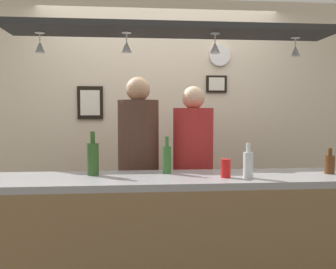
% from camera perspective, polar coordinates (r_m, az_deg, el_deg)
% --- Properties ---
extents(back_wall, '(4.40, 0.06, 2.60)m').
position_cam_1_polar(back_wall, '(3.87, -1.33, 1.72)').
color(back_wall, beige).
rests_on(back_wall, ground_plane).
extents(bar_counter, '(2.70, 0.55, 0.99)m').
position_cam_1_polar(bar_counter, '(2.39, 1.34, -14.74)').
color(bar_counter, '#99999E').
rests_on(bar_counter, ground_plane).
extents(overhead_glass_rack, '(2.20, 0.36, 0.04)m').
position_cam_1_polar(overhead_glass_rack, '(2.54, 0.84, 16.05)').
color(overhead_glass_rack, black).
extents(hanging_wineglass_far_left, '(0.07, 0.07, 0.13)m').
position_cam_1_polar(hanging_wineglass_far_left, '(2.63, -19.45, 12.93)').
color(hanging_wineglass_far_left, silver).
rests_on(hanging_wineglass_far_left, overhead_glass_rack).
extents(hanging_wineglass_left, '(0.07, 0.07, 0.13)m').
position_cam_1_polar(hanging_wineglass_left, '(2.50, -6.51, 13.62)').
color(hanging_wineglass_left, silver).
rests_on(hanging_wineglass_left, overhead_glass_rack).
extents(hanging_wineglass_center_left, '(0.07, 0.07, 0.13)m').
position_cam_1_polar(hanging_wineglass_center_left, '(2.53, 7.38, 13.49)').
color(hanging_wineglass_center_left, silver).
rests_on(hanging_wineglass_center_left, overhead_glass_rack).
extents(hanging_wineglass_center, '(0.07, 0.07, 0.13)m').
position_cam_1_polar(hanging_wineglass_center, '(2.80, 19.35, 12.35)').
color(hanging_wineglass_center, silver).
rests_on(hanging_wineglass_center, overhead_glass_rack).
extents(person_left_brown_shirt, '(0.34, 0.34, 1.71)m').
position_cam_1_polar(person_left_brown_shirt, '(3.06, -4.66, -3.76)').
color(person_left_brown_shirt, '#2D334C').
rests_on(person_left_brown_shirt, ground_plane).
extents(person_middle_red_shirt, '(0.34, 0.34, 1.64)m').
position_cam_1_polar(person_middle_red_shirt, '(3.10, 3.95, -4.55)').
color(person_middle_red_shirt, '#2D334C').
rests_on(person_middle_red_shirt, ground_plane).
extents(bottle_soda_clear, '(0.06, 0.06, 0.23)m').
position_cam_1_polar(bottle_soda_clear, '(2.44, 12.46, -4.54)').
color(bottle_soda_clear, silver).
rests_on(bottle_soda_clear, bar_counter).
extents(bottle_champagne_green, '(0.08, 0.08, 0.30)m').
position_cam_1_polar(bottle_champagne_green, '(2.54, -11.71, -3.62)').
color(bottle_champagne_green, '#2D5623').
rests_on(bottle_champagne_green, bar_counter).
extents(bottle_beer_green_import, '(0.06, 0.06, 0.26)m').
position_cam_1_polar(bottle_beer_green_import, '(2.57, -0.19, -3.82)').
color(bottle_beer_green_import, '#336B2D').
rests_on(bottle_beer_green_import, bar_counter).
extents(bottle_beer_brown_stubby, '(0.07, 0.07, 0.18)m').
position_cam_1_polar(bottle_beer_brown_stubby, '(2.80, 24.04, -4.20)').
color(bottle_beer_brown_stubby, '#512D14').
rests_on(bottle_beer_brown_stubby, bar_counter).
extents(drink_can, '(0.07, 0.07, 0.12)m').
position_cam_1_polar(drink_can, '(2.44, 9.04, -5.26)').
color(drink_can, red).
rests_on(drink_can, bar_counter).
extents(picture_frame_caricature, '(0.26, 0.02, 0.34)m').
position_cam_1_polar(picture_frame_caricature, '(3.85, -12.11, 4.89)').
color(picture_frame_caricature, black).
rests_on(picture_frame_caricature, back_wall).
extents(picture_frame_upper_small, '(0.22, 0.02, 0.18)m').
position_cam_1_polar(picture_frame_upper_small, '(3.93, 7.62, 7.85)').
color(picture_frame_upper_small, black).
rests_on(picture_frame_upper_small, back_wall).
extents(wall_clock, '(0.22, 0.03, 0.22)m').
position_cam_1_polar(wall_clock, '(3.96, 8.11, 12.18)').
color(wall_clock, white).
rests_on(wall_clock, back_wall).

